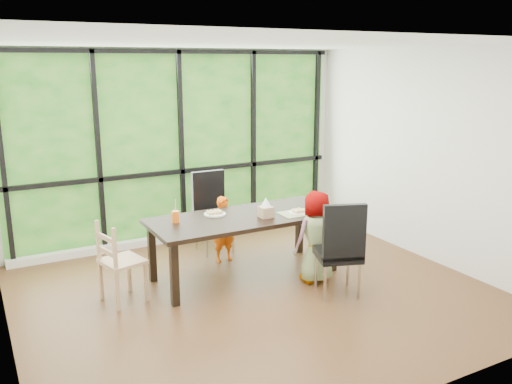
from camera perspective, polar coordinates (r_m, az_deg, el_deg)
ground at (r=6.11m, az=-0.02°, el=-10.69°), size 5.00×5.00×0.00m
back_wall at (r=7.70m, az=-8.08°, el=4.83°), size 5.00×0.00×5.00m
foliage_backdrop at (r=7.68m, az=-8.02°, el=4.81°), size 4.80×0.02×2.65m
window_mullions at (r=7.65m, az=-7.92°, el=4.77°), size 4.80×0.06×2.65m
window_sill at (r=7.92m, az=-7.50°, el=-4.60°), size 4.80×0.12×0.10m
dining_table at (r=6.45m, az=-1.21°, el=-5.75°), size 2.32×1.12×0.75m
chair_window_leather at (r=7.24m, az=-4.48°, el=-2.22°), size 0.47×0.47×1.08m
chair_interior_leather at (r=5.98m, az=8.71°, el=-5.84°), size 0.59×0.59×1.08m
chair_end_beech at (r=5.94m, az=-14.01°, el=-7.15°), size 0.49×0.50×0.90m
child_toddler at (r=6.92m, az=-3.39°, el=-3.94°), size 0.31×0.21×0.86m
child_older at (r=6.29m, az=6.44°, el=-4.73°), size 0.54×0.37×1.08m
placemat at (r=6.45m, az=4.34°, el=-2.26°), size 0.40×0.30×0.01m
plate_far at (r=6.39m, az=-4.40°, el=-2.35°), size 0.26×0.26×0.02m
plate_near at (r=6.46m, az=4.53°, el=-2.19°), size 0.23×0.23×0.01m
orange_cup at (r=6.14m, az=-8.54°, el=-2.60°), size 0.08×0.08×0.13m
green_cup at (r=6.57m, az=7.13°, el=-1.50°), size 0.08×0.08×0.13m
tissue_box at (r=6.27m, az=1.04°, el=-2.12°), size 0.15×0.15×0.13m
crepe_rolls_far at (r=6.39m, az=-4.40°, el=-2.13°), size 0.20×0.12×0.04m
crepe_rolls_near at (r=6.46m, az=4.54°, el=-1.97°), size 0.15×0.12×0.04m
straw_white at (r=6.11m, az=-8.57°, el=-1.65°), size 0.01×0.04×0.20m
straw_pink at (r=6.54m, az=7.16°, el=-0.63°), size 0.01×0.04×0.20m
tissue at (r=6.23m, az=1.05°, el=-1.07°), size 0.12×0.12×0.11m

